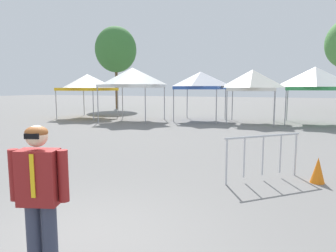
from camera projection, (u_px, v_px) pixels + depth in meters
ground_plane at (74, 246)px, 4.19m from camera, size 140.00×140.00×0.00m
canopy_tent_center at (87, 82)px, 21.94m from camera, size 3.26×3.26×3.14m
canopy_tent_behind_left at (132, 78)px, 19.80m from camera, size 3.53×3.53×3.47m
canopy_tent_left_of_center at (201, 81)px, 19.98m from camera, size 2.91×2.91×3.22m
canopy_tent_behind_center at (252, 80)px, 18.61m from camera, size 2.95×2.95×3.27m
canopy_tent_far_right at (315, 79)px, 17.87m from camera, size 3.20×3.20×3.39m
person_foreground at (40, 194)px, 3.28m from camera, size 0.62×0.36×1.78m
tree_behind_tents_center at (116, 50)px, 31.01m from camera, size 4.19×4.19×8.35m
crowd_barrier_mid_lot at (263, 149)px, 7.13m from camera, size 1.56×1.48×1.08m
traffic_cone_lot_center at (318, 170)px, 6.96m from camera, size 0.32×0.32×0.59m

